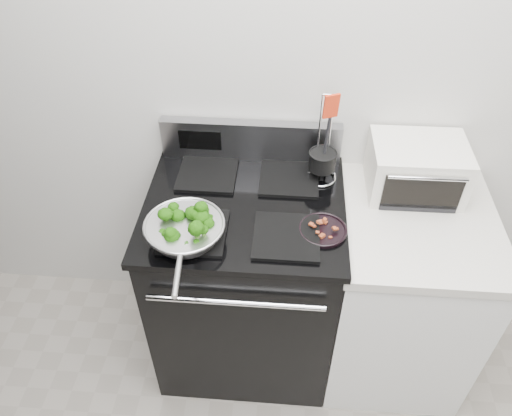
# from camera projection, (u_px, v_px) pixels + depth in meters

# --- Properties ---
(back_wall) EXTENTS (4.00, 0.02, 2.70)m
(back_wall) POSITION_uv_depth(u_px,v_px,m) (329.00, 72.00, 1.91)
(back_wall) COLOR beige
(back_wall) RESTS_ON ground
(gas_range) EXTENTS (0.79, 0.69, 1.13)m
(gas_range) POSITION_uv_depth(u_px,v_px,m) (246.00, 280.00, 2.26)
(gas_range) COLOR black
(gas_range) RESTS_ON floor
(counter) EXTENTS (0.62, 0.68, 0.92)m
(counter) POSITION_uv_depth(u_px,v_px,m) (398.00, 293.00, 2.24)
(counter) COLOR white
(counter) RESTS_ON floor
(skillet) EXTENTS (0.29, 0.46, 0.06)m
(skillet) POSITION_uv_depth(u_px,v_px,m) (185.00, 230.00, 1.78)
(skillet) COLOR silver
(skillet) RESTS_ON gas_range
(broccoli_pile) EXTENTS (0.23, 0.23, 0.08)m
(broccoli_pile) POSITION_uv_depth(u_px,v_px,m) (184.00, 226.00, 1.77)
(broccoli_pile) COLOR black
(broccoli_pile) RESTS_ON skillet
(bacon_plate) EXTENTS (0.18, 0.18, 0.04)m
(bacon_plate) POSITION_uv_depth(u_px,v_px,m) (323.00, 228.00, 1.83)
(bacon_plate) COLOR black
(bacon_plate) RESTS_ON gas_range
(utensil_holder) EXTENTS (0.13, 0.13, 0.40)m
(utensil_holder) POSITION_uv_depth(u_px,v_px,m) (322.00, 165.00, 2.02)
(utensil_holder) COLOR silver
(utensil_holder) RESTS_ON gas_range
(toaster_oven) EXTENTS (0.37, 0.29, 0.21)m
(toaster_oven) POSITION_uv_depth(u_px,v_px,m) (416.00, 168.00, 1.99)
(toaster_oven) COLOR white
(toaster_oven) RESTS_ON counter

